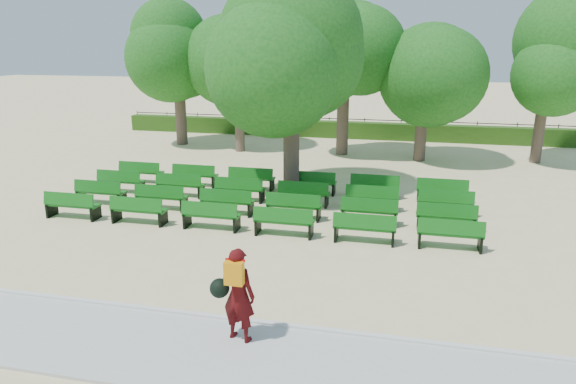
% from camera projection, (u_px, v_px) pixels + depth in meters
% --- Properties ---
extents(ground, '(120.00, 120.00, 0.00)m').
position_uv_depth(ground, '(292.00, 217.00, 15.73)').
color(ground, beige).
extents(paving, '(30.00, 2.20, 0.06)m').
position_uv_depth(paving, '(199.00, 353.00, 8.80)').
color(paving, '#BABAB5').
rests_on(paving, ground).
extents(curb, '(30.00, 0.12, 0.10)m').
position_uv_depth(curb, '(222.00, 318.00, 9.87)').
color(curb, silver).
rests_on(curb, ground).
extents(hedge, '(26.00, 0.70, 0.90)m').
position_uv_depth(hedge, '(346.00, 130.00, 28.71)').
color(hedge, '#264C13').
rests_on(hedge, ground).
extents(fence, '(26.00, 0.10, 1.02)m').
position_uv_depth(fence, '(346.00, 137.00, 29.21)').
color(fence, black).
rests_on(fence, ground).
extents(tree_line, '(21.80, 6.80, 7.04)m').
position_uv_depth(tree_line, '(336.00, 152.00, 25.09)').
color(tree_line, '#1E5E1A').
rests_on(tree_line, ground).
extents(bench_array, '(1.67, 0.54, 1.05)m').
position_uv_depth(bench_array, '(266.00, 206.00, 16.49)').
color(bench_array, '#116215').
rests_on(bench_array, ground).
extents(tree_among, '(5.28, 5.28, 7.20)m').
position_uv_depth(tree_among, '(291.00, 54.00, 16.57)').
color(tree_among, brown).
rests_on(tree_among, ground).
extents(person, '(0.86, 0.56, 1.74)m').
position_uv_depth(person, '(237.00, 293.00, 8.93)').
color(person, '#41090A').
rests_on(person, ground).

